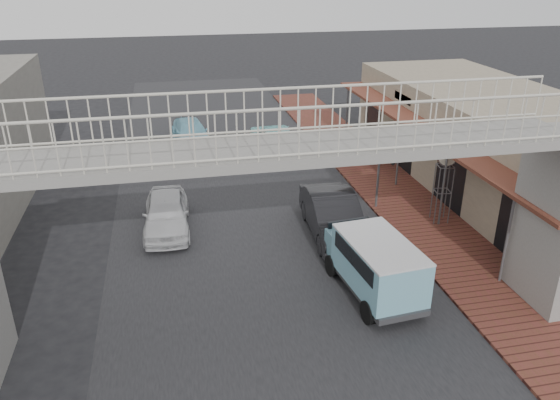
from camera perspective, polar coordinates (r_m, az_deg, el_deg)
name	(u,v)px	position (r m, az deg, el deg)	size (l,w,h in m)	color
ground	(261,259)	(18.28, -1.97, -6.16)	(120.00, 120.00, 0.00)	black
road_strip	(261,259)	(18.28, -1.97, -6.14)	(10.00, 60.00, 0.01)	black
sidewalk	(406,205)	(22.65, 13.04, -0.47)	(3.00, 40.00, 0.10)	brown
shophouse_row	(499,144)	(24.93, 21.94, 5.47)	(7.20, 18.00, 4.00)	gray
footbridge	(288,226)	(13.32, 0.89, -2.72)	(16.40, 2.40, 6.34)	gray
white_hatchback	(166,213)	(20.29, -11.79, -1.32)	(1.62, 4.02, 1.37)	silver
dark_sedan	(333,216)	(19.50, 5.61, -1.67)	(1.64, 4.71, 1.55)	black
angkot_curb	(274,137)	(28.75, -0.59, 6.60)	(2.07, 4.49, 1.25)	#7BD4D5
angkot_far	(191,133)	(29.95, -9.27, 6.97)	(1.71, 4.21, 1.22)	#78BBD0
angkot_van	(375,260)	(16.11, 9.95, -6.20)	(2.05, 3.90, 1.84)	black
motorcycle_near	(369,155)	(26.62, 9.27, 4.68)	(0.59, 1.69, 0.89)	black
motorcycle_far	(340,146)	(27.37, 6.31, 5.65)	(0.53, 1.88, 1.13)	black
street_clock	(446,160)	(20.59, 16.98, 4.03)	(0.74, 0.65, 2.92)	#59595B
arrow_sign	(397,153)	(21.54, 12.12, 4.83)	(1.60, 1.02, 2.75)	#59595B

